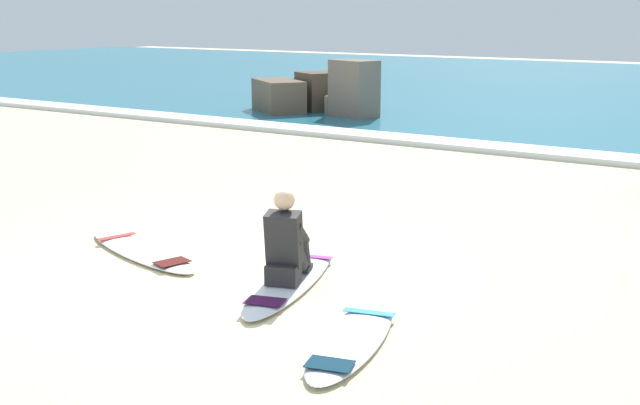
{
  "coord_description": "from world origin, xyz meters",
  "views": [
    {
      "loc": [
        5.43,
        -6.29,
        2.74
      ],
      "look_at": [
        0.43,
        1.46,
        0.55
      ],
      "focal_mm": 45.78,
      "sensor_mm": 36.0,
      "label": 1
    }
  ],
  "objects_px": {
    "surfer_seated": "(286,245)",
    "surfboard_spare_far": "(352,339)",
    "surfboard_spare_near": "(141,251)",
    "surfboard_main": "(292,279)"
  },
  "relations": [
    {
      "from": "surfer_seated",
      "to": "surfboard_spare_far",
      "type": "distance_m",
      "value": 1.61
    },
    {
      "from": "surfboard_spare_far",
      "to": "surfer_seated",
      "type": "bearing_deg",
      "value": 145.92
    },
    {
      "from": "surfboard_spare_near",
      "to": "surfboard_spare_far",
      "type": "bearing_deg",
      "value": -15.03
    },
    {
      "from": "surfboard_spare_near",
      "to": "surfer_seated",
      "type": "bearing_deg",
      "value": -0.76
    },
    {
      "from": "surfboard_spare_far",
      "to": "surfboard_spare_near",
      "type": "bearing_deg",
      "value": 164.97
    },
    {
      "from": "surfboard_spare_near",
      "to": "surfboard_main",
      "type": "bearing_deg",
      "value": 3.14
    },
    {
      "from": "surfer_seated",
      "to": "surfboard_spare_far",
      "type": "relative_size",
      "value": 0.47
    },
    {
      "from": "surfboard_spare_near",
      "to": "surfboard_spare_far",
      "type": "xyz_separation_m",
      "value": [
        3.35,
        -0.9,
        0.0
      ]
    },
    {
      "from": "surfboard_main",
      "to": "surfboard_spare_far",
      "type": "distance_m",
      "value": 1.66
    },
    {
      "from": "surfboard_main",
      "to": "surfboard_spare_far",
      "type": "relative_size",
      "value": 1.26
    }
  ]
}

